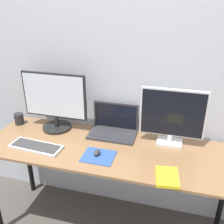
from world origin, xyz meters
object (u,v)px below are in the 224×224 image
(monitor_right, at_px, (172,116))
(laptop, at_px, (114,127))
(mug, at_px, (19,119))
(monitor_left, at_px, (55,101))
(book, at_px, (167,177))
(keyboard, at_px, (36,147))
(mouse, at_px, (97,153))

(monitor_right, distance_m, laptop, 0.46)
(laptop, relative_size, mug, 3.88)
(monitor_left, relative_size, monitor_right, 1.14)
(monitor_left, xyz_separation_m, book, (0.90, -0.40, -0.22))
(keyboard, relative_size, book, 1.98)
(book, distance_m, mug, 1.30)
(monitor_right, bearing_deg, monitor_left, -179.99)
(laptop, bearing_deg, monitor_right, -5.65)
(monitor_left, relative_size, mouse, 7.92)
(mouse, bearing_deg, monitor_left, 146.79)
(laptop, relative_size, mouse, 5.51)
(monitor_right, xyz_separation_m, keyboard, (-0.90, -0.31, -0.21))
(laptop, height_order, mouse, laptop)
(monitor_right, xyz_separation_m, mouse, (-0.46, -0.28, -0.20))
(mouse, bearing_deg, book, -14.13)
(monitor_right, bearing_deg, laptop, 174.35)
(monitor_right, bearing_deg, book, -87.82)
(laptop, height_order, mug, laptop)
(mouse, bearing_deg, keyboard, -176.82)
(keyboard, bearing_deg, book, -5.89)
(monitor_right, relative_size, keyboard, 1.16)
(keyboard, bearing_deg, monitor_right, 18.71)
(monitor_left, height_order, mug, monitor_left)
(mouse, bearing_deg, laptop, 84.60)
(monitor_left, height_order, mouse, monitor_left)
(laptop, xyz_separation_m, mouse, (-0.03, -0.32, -0.04))
(monitor_left, relative_size, keyboard, 1.32)
(mouse, relative_size, mug, 0.70)
(laptop, xyz_separation_m, mug, (-0.79, -0.06, -0.01))
(laptop, distance_m, mouse, 0.33)
(mouse, bearing_deg, mug, 160.75)
(laptop, bearing_deg, book, -44.95)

